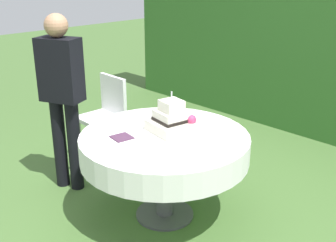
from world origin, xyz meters
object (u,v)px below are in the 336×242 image
at_px(wedding_cake, 172,120).
at_px(standing_person, 62,92).
at_px(serving_plate_far, 154,118).
at_px(garden_chair, 106,110).
at_px(serving_plate_near, 186,151).
at_px(napkin_stack, 122,137).
at_px(cake_table, 164,147).

xyz_separation_m(wedding_cake, standing_person, (-0.97, -0.39, 0.11)).
bearing_deg(serving_plate_far, garden_chair, 169.72).
bearing_deg(serving_plate_near, standing_person, -172.32).
relative_size(serving_plate_near, napkin_stack, 0.94).
bearing_deg(cake_table, serving_plate_near, -18.35).
bearing_deg(garden_chair, serving_plate_near, -16.28).
bearing_deg(garden_chair, napkin_stack, -30.73).
bearing_deg(serving_plate_near, wedding_cake, 149.21).
height_order(wedding_cake, standing_person, standing_person).
distance_m(wedding_cake, garden_chair, 1.27).
bearing_deg(serving_plate_far, standing_person, -144.71).
bearing_deg(napkin_stack, cake_table, 56.01).
distance_m(serving_plate_near, napkin_stack, 0.55).
relative_size(serving_plate_far, garden_chair, 0.12).
distance_m(garden_chair, standing_person, 0.79).
relative_size(cake_table, serving_plate_far, 13.00).
bearing_deg(cake_table, standing_person, -163.52).
xyz_separation_m(serving_plate_near, standing_person, (-1.32, -0.18, 0.20)).
bearing_deg(standing_person, garden_chair, 111.31).
distance_m(cake_table, wedding_cake, 0.22).
xyz_separation_m(serving_plate_far, garden_chair, (-0.91, 0.17, -0.19)).
height_order(cake_table, serving_plate_far, serving_plate_far).
bearing_deg(wedding_cake, napkin_stack, -114.75).
bearing_deg(garden_chair, standing_person, -68.69).
bearing_deg(wedding_cake, cake_table, -82.01).
height_order(serving_plate_far, garden_chair, garden_chair).
distance_m(wedding_cake, napkin_stack, 0.42).
height_order(serving_plate_far, napkin_stack, serving_plate_far).
bearing_deg(garden_chair, wedding_cake, -11.53).
distance_m(serving_plate_far, napkin_stack, 0.47).
relative_size(wedding_cake, garden_chair, 0.41).
bearing_deg(wedding_cake, serving_plate_near, -30.79).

